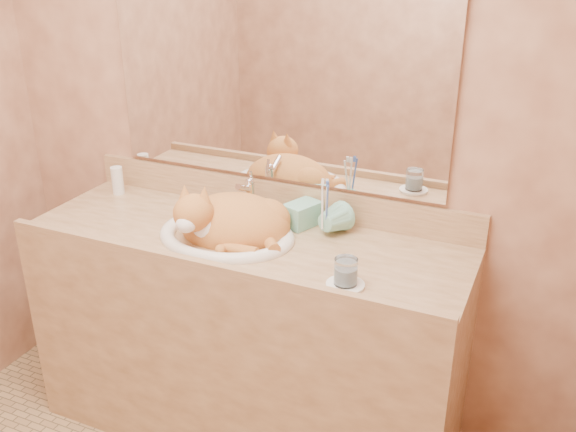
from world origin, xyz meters
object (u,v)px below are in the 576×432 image
at_px(sink_basin, 226,217).
at_px(cat, 230,220).
at_px(toothbrush_cup, 324,224).
at_px(soap_dispenser, 289,205).
at_px(water_glass, 346,271).
at_px(vanity_counter, 247,337).

xyz_separation_m(sink_basin, cat, (0.01, 0.01, -0.01)).
bearing_deg(toothbrush_cup, cat, -158.45).
height_order(soap_dispenser, water_glass, soap_dispenser).
relative_size(soap_dispenser, toothbrush_cup, 1.76).
relative_size(sink_basin, soap_dispenser, 2.47).
bearing_deg(cat, sink_basin, -134.00).
xyz_separation_m(vanity_counter, water_glass, (0.44, -0.18, 0.48)).
distance_m(cat, soap_dispenser, 0.22).
bearing_deg(cat, water_glass, -31.28).
height_order(vanity_counter, toothbrush_cup, toothbrush_cup).
bearing_deg(water_glass, soap_dispenser, 136.92).
distance_m(soap_dispenser, water_glass, 0.44).
bearing_deg(soap_dispenser, cat, -121.63).
bearing_deg(sink_basin, cat, 47.40).
bearing_deg(sink_basin, soap_dispenser, 26.94).
xyz_separation_m(vanity_counter, sink_basin, (-0.06, -0.02, 0.50)).
bearing_deg(water_glass, cat, 161.06).
bearing_deg(soap_dispenser, toothbrush_cup, 19.25).
bearing_deg(soap_dispenser, sink_basin, -120.30).
relative_size(cat, soap_dispenser, 2.03).
bearing_deg(vanity_counter, cat, -171.04).
relative_size(cat, toothbrush_cup, 3.59).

